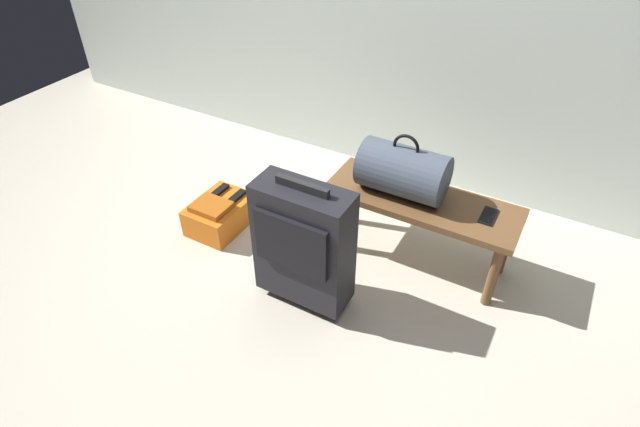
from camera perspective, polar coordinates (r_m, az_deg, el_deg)
ground_plane at (r=2.59m, az=-5.70°, el=-11.45°), size 6.60×6.60×0.00m
bench at (r=2.70m, az=11.20°, el=0.54°), size 1.00×0.36×0.41m
duffel_bag_slate at (r=2.61m, az=9.28°, el=4.73°), size 0.44×0.26×0.34m
cell_phone at (r=2.62m, az=18.29°, el=-0.26°), size 0.07×0.14×0.01m
suitcase_upright_charcoal at (r=2.41m, az=-1.89°, el=-3.39°), size 0.46×0.22×0.72m
backpack_orange at (r=3.09m, az=-11.12°, el=-0.02°), size 0.28×0.38×0.21m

